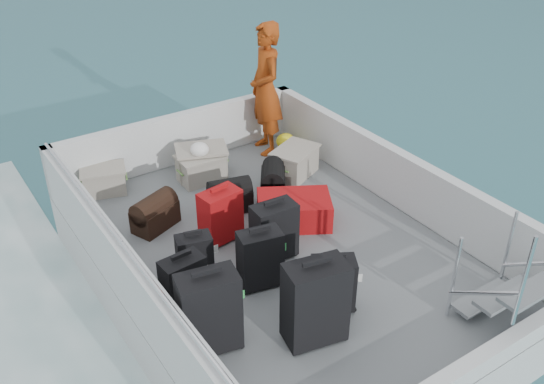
{
  "coord_description": "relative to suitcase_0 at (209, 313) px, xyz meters",
  "views": [
    {
      "loc": [
        -3.07,
        -4.49,
        4.6
      ],
      "look_at": [
        0.24,
        0.49,
        1.0
      ],
      "focal_mm": 40.0,
      "sensor_mm": 36.0,
      "label": 1
    }
  ],
  "objects": [
    {
      "name": "duffel_0",
      "position": [
        0.38,
        2.03,
        -0.24
      ],
      "size": [
        0.6,
        0.48,
        0.32
      ],
      "primitive_type": null,
      "rotation": [
        0.0,
        0.0,
        0.39
      ],
      "color": "black",
      "rests_on": "deck"
    },
    {
      "name": "suitcase_8",
      "position": [
        1.77,
        1.23,
        -0.23
      ],
      "size": [
        1.0,
        0.9,
        0.33
      ],
      "primitive_type": "cube",
      "rotation": [
        0.0,
        0.0,
        1.05
      ],
      "color": "#B20F0D",
      "rests_on": "deck"
    },
    {
      "name": "suitcase_3",
      "position": [
        0.82,
        -0.42,
        0.01
      ],
      "size": [
        0.6,
        0.42,
        0.82
      ],
      "primitive_type": "cube",
      "rotation": [
        0.0,
        0.0,
        -0.2
      ],
      "color": "black",
      "rests_on": "deck"
    },
    {
      "name": "suitcase_7",
      "position": [
        1.21,
        0.8,
        -0.07
      ],
      "size": [
        0.48,
        0.29,
        0.65
      ],
      "primitive_type": "cube",
      "rotation": [
        0.0,
        0.0,
        -0.06
      ],
      "color": "black",
      "rests_on": "deck"
    },
    {
      "name": "crate_1",
      "position": [
        1.41,
        2.81,
        -0.21
      ],
      "size": [
        0.74,
        0.63,
        0.38
      ],
      "primitive_type": "cube",
      "rotation": [
        0.0,
        0.0,
        -0.37
      ],
      "color": "#A59C8F",
      "rests_on": "deck"
    },
    {
      "name": "suitcase_6",
      "position": [
        1.22,
        -0.19,
        -0.11
      ],
      "size": [
        0.48,
        0.41,
        0.57
      ],
      "primitive_type": "cube",
      "rotation": [
        0.0,
        0.0,
        -0.52
      ],
      "color": "black",
      "rests_on": "deck"
    },
    {
      "name": "yellow_bag",
      "position": [
        2.8,
        2.87,
        -0.29
      ],
      "size": [
        0.28,
        0.26,
        0.22
      ],
      "primitive_type": "ellipsoid",
      "color": "yellow",
      "rests_on": "deck"
    },
    {
      "name": "suitcase_4",
      "position": [
        0.83,
        0.49,
        -0.08
      ],
      "size": [
        0.47,
        0.33,
        0.63
      ],
      "primitive_type": "cube",
      "rotation": [
        0.0,
        0.0,
        -0.21
      ],
      "color": "black",
      "rests_on": "deck"
    },
    {
      "name": "suitcase_0",
      "position": [
        0.0,
        0.0,
        0.0
      ],
      "size": [
        0.57,
        0.39,
        0.8
      ],
      "primitive_type": "cube",
      "rotation": [
        0.0,
        0.0,
        -0.19
      ],
      "color": "black",
      "rests_on": "deck"
    },
    {
      "name": "crate_3",
      "position": [
        2.44,
        2.15,
        -0.22
      ],
      "size": [
        0.71,
        0.62,
        0.36
      ],
      "primitive_type": "cube",
      "rotation": [
        0.0,
        0.0,
        0.43
      ],
      "color": "#A59C8F",
      "rests_on": "deck"
    },
    {
      "name": "suitcase_2",
      "position": [
        0.34,
        0.94,
        -0.14
      ],
      "size": [
        0.4,
        0.3,
        0.52
      ],
      "primitive_type": "cube",
      "rotation": [
        0.0,
        0.0,
        -0.26
      ],
      "color": "black",
      "rests_on": "deck"
    },
    {
      "name": "duffel_2",
      "position": [
        1.93,
        1.9,
        -0.24
      ],
      "size": [
        0.52,
        0.57,
        0.32
      ],
      "primitive_type": null,
      "rotation": [
        0.0,
        0.0,
        0.97
      ],
      "color": "black",
      "rests_on": "deck"
    },
    {
      "name": "deck_fittings",
      "position": [
        1.69,
        0.6,
        -0.03
      ],
      "size": [
        3.6,
        5.0,
        0.9
      ],
      "color": "silver",
      "rests_on": "deck"
    },
    {
      "name": "ferry_hull",
      "position": [
        1.35,
        0.92,
        -0.72
      ],
      "size": [
        3.6,
        5.0,
        0.6
      ],
      "primitive_type": "cube",
      "color": "silver",
      "rests_on": "ground"
    },
    {
      "name": "duffel_1",
      "position": [
        1.29,
        1.88,
        -0.24
      ],
      "size": [
        0.56,
        0.42,
        0.32
      ],
      "primitive_type": null,
      "rotation": [
        0.0,
        0.0,
        -0.25
      ],
      "color": "black",
      "rests_on": "deck"
    },
    {
      "name": "crate_2",
      "position": [
        1.34,
        2.71,
        -0.23
      ],
      "size": [
        0.56,
        0.39,
        0.33
      ],
      "primitive_type": "cube",
      "rotation": [
        0.0,
        0.0,
        -0.02
      ],
      "color": "#A59C8F",
      "rests_on": "deck"
    },
    {
      "name": "white_bag",
      "position": [
        1.34,
        2.71,
        0.02
      ],
      "size": [
        0.24,
        0.24,
        0.18
      ],
      "primitive_type": "ellipsoid",
      "color": "white",
      "rests_on": "crate_2"
    },
    {
      "name": "ground",
      "position": [
        1.35,
        0.92,
        -1.02
      ],
      "size": [
        160.0,
        160.0,
        0.0
      ],
      "primitive_type": "plane",
      "color": "#184656",
      "rests_on": "ground"
    },
    {
      "name": "deck",
      "position": [
        1.35,
        0.92,
        -0.41
      ],
      "size": [
        3.3,
        4.7,
        0.02
      ],
      "primitive_type": "cube",
      "color": "slate",
      "rests_on": "ferry_hull"
    },
    {
      "name": "suitcase_5",
      "position": [
        0.9,
        1.4,
        -0.09
      ],
      "size": [
        0.48,
        0.33,
        0.62
      ],
      "primitive_type": "cube",
      "rotation": [
        0.0,
        0.0,
        0.14
      ],
      "color": "#B20F0D",
      "rests_on": "deck"
    },
    {
      "name": "suitcase_1",
      "position": [
        0.03,
        0.56,
        -0.1
      ],
      "size": [
        0.42,
        0.26,
        0.61
      ],
      "primitive_type": "cube",
      "rotation": [
        0.0,
        0.0,
        0.09
      ],
      "color": "black",
      "rests_on": "deck"
    },
    {
      "name": "passenger",
      "position": [
        2.53,
        2.98,
        0.52
      ],
      "size": [
        0.59,
        0.77,
        1.85
      ],
      "primitive_type": "imported",
      "rotation": [
        0.0,
        0.0,
        -1.81
      ],
      "color": "#D14D13",
      "rests_on": "deck"
    },
    {
      "name": "crate_0",
      "position": [
        0.18,
        3.12,
        -0.24
      ],
      "size": [
        0.6,
        0.5,
        0.31
      ],
      "primitive_type": "cube",
      "rotation": [
        0.0,
        0.0,
        -0.31
      ],
      "color": "#A59C8F",
      "rests_on": "deck"
    }
  ]
}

